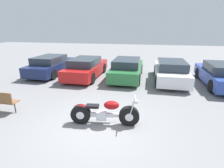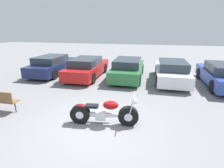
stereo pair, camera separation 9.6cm
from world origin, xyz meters
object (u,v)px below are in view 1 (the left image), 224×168
(motorcycle, at_px, (104,113))
(parked_car_navy, at_px, (52,65))
(parked_car_red, at_px, (86,68))
(parked_car_white, at_px, (171,71))
(parked_car_green, at_px, (127,69))
(parked_car_blue, at_px, (221,75))

(motorcycle, distance_m, parked_car_navy, 8.00)
(motorcycle, bearing_deg, parked_car_red, 115.41)
(parked_car_navy, bearing_deg, parked_car_white, -0.96)
(parked_car_white, bearing_deg, parked_car_navy, 179.04)
(parked_car_navy, xyz_separation_m, parked_car_red, (2.71, -0.30, 0.00))
(motorcycle, height_order, parked_car_navy, parked_car_navy)
(parked_car_red, xyz_separation_m, parked_car_white, (5.42, 0.17, 0.00))
(motorcycle, relative_size, parked_car_white, 0.53)
(parked_car_green, height_order, parked_car_blue, same)
(motorcycle, distance_m, parked_car_white, 6.41)
(parked_car_white, distance_m, parked_car_blue, 2.73)
(parked_car_navy, relative_size, parked_car_blue, 1.00)
(parked_car_navy, distance_m, parked_car_green, 5.42)
(motorcycle, distance_m, parked_car_blue, 7.72)
(parked_car_red, bearing_deg, parked_car_white, 1.78)
(parked_car_blue, bearing_deg, parked_car_navy, 177.57)
(parked_car_green, bearing_deg, parked_car_navy, 179.66)
(parked_car_navy, relative_size, parked_car_white, 1.00)
(parked_car_blue, bearing_deg, parked_car_red, 178.90)
(parked_car_blue, bearing_deg, parked_car_green, 175.48)
(motorcycle, distance_m, parked_car_red, 6.22)
(parked_car_navy, relative_size, parked_car_green, 1.00)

